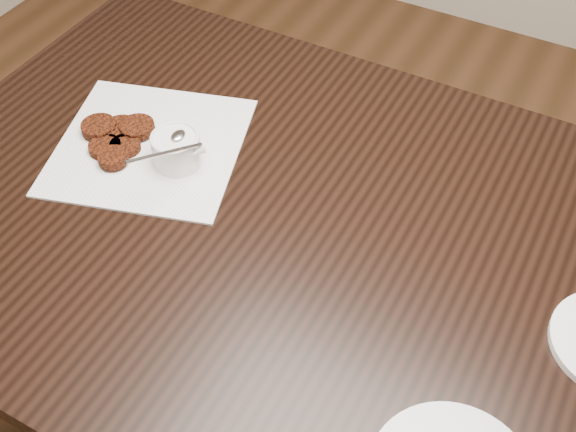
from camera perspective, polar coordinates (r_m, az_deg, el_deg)
The scene contains 4 objects.
table at distance 1.49m, azimuth 1.78°, elevation -10.90°, with size 1.53×0.98×0.75m, color black.
napkin at distance 1.36m, azimuth -11.03°, elevation 5.53°, with size 0.34×0.34×0.00m, color white.
sauce_ramekin at distance 1.28m, azimuth -9.09°, elevation 6.33°, with size 0.12×0.12×0.12m, color white, non-canonical shape.
patty_cluster at distance 1.37m, azimuth -13.65°, elevation 5.89°, with size 0.21×0.21×0.02m, color #5C1F0C, non-canonical shape.
Camera 1 is at (0.33, -0.67, 1.65)m, focal length 44.37 mm.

